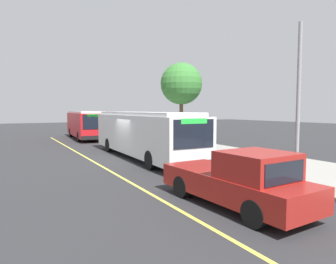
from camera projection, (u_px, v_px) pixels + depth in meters
name	position (u px, v px, depth m)	size (l,w,h in m)	color
ground_plane	(127.00, 159.00, 19.07)	(120.00, 120.00, 0.00)	#2B2B2D
sidewalk_curb	(204.00, 151.00, 21.96)	(44.00, 6.40, 0.15)	gray
lane_stripe_center	(93.00, 161.00, 18.01)	(36.00, 0.14, 0.01)	#E0D64C
transit_bus_main	(143.00, 133.00, 19.32)	(12.46, 2.88, 2.95)	white
transit_bus_second	(85.00, 124.00, 32.32)	(10.45, 3.26, 2.95)	red
pickup_truck	(239.00, 181.00, 9.45)	(5.51, 2.31, 1.85)	maroon
bus_shelter	(192.00, 125.00, 23.06)	(2.90, 1.60, 2.48)	#333338
waiting_bench	(191.00, 142.00, 22.84)	(1.60, 0.48, 0.95)	brown
route_sign_post	(180.00, 127.00, 20.14)	(0.44, 0.08, 2.80)	#333338
street_tree_near_shelter	(181.00, 84.00, 29.05)	(4.03, 4.03, 7.49)	brown
utility_pole	(298.00, 103.00, 12.04)	(0.16, 0.16, 6.40)	gray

